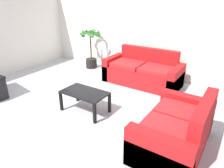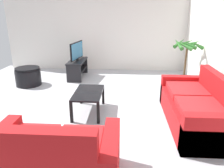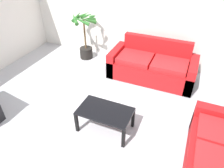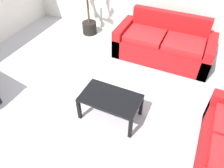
{
  "view_description": "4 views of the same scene",
  "coord_description": "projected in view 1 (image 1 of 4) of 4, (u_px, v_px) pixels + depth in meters",
  "views": [
    {
      "loc": [
        2.9,
        -2.49,
        2.21
      ],
      "look_at": [
        0.7,
        0.86,
        0.47
      ],
      "focal_mm": 33.14,
      "sensor_mm": 36.0,
      "label": 1
    },
    {
      "loc": [
        4.31,
        1.01,
        1.93
      ],
      "look_at": [
        0.15,
        0.75,
        0.52
      ],
      "focal_mm": 34.68,
      "sensor_mm": 36.0,
      "label": 2
    },
    {
      "loc": [
        1.52,
        -1.99,
        2.8
      ],
      "look_at": [
        0.29,
        0.87,
        0.58
      ],
      "focal_mm": 32.64,
      "sensor_mm": 36.0,
      "label": 3
    },
    {
      "loc": [
        1.37,
        -1.73,
        2.79
      ],
      "look_at": [
        0.39,
        0.4,
        0.62
      ],
      "focal_mm": 34.27,
      "sensor_mm": 36.0,
      "label": 4
    }
  ],
  "objects": [
    {
      "name": "coffee_table",
      "position": [
        85.0,
        95.0,
        4.13
      ],
      "size": [
        0.92,
        0.54,
        0.44
      ],
      "color": "black",
      "rests_on": "ground"
    },
    {
      "name": "wall_back",
      "position": [
        133.0,
        27.0,
        6.01
      ],
      "size": [
        6.0,
        0.06,
        2.7
      ],
      "primitive_type": "cube",
      "color": "silver",
      "rests_on": "ground"
    },
    {
      "name": "ground_plane",
      "position": [
        61.0,
        111.0,
        4.25
      ],
      "size": [
        6.6,
        6.6,
        0.0
      ],
      "primitive_type": "plane",
      "color": "#B2B2B7"
    },
    {
      "name": "potted_palm",
      "position": [
        91.0,
        49.0,
        6.56
      ],
      "size": [
        0.77,
        0.78,
        1.3
      ],
      "color": "black",
      "rests_on": "ground"
    },
    {
      "name": "couch_loveseat",
      "position": [
        175.0,
        131.0,
        3.14
      ],
      "size": [
        0.9,
        1.49,
        0.9
      ],
      "color": "red",
      "rests_on": "ground"
    },
    {
      "name": "couch_main",
      "position": [
        143.0,
        72.0,
        5.51
      ],
      "size": [
        2.0,
        0.9,
        0.9
      ],
      "color": "red",
      "rests_on": "ground"
    }
  ]
}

